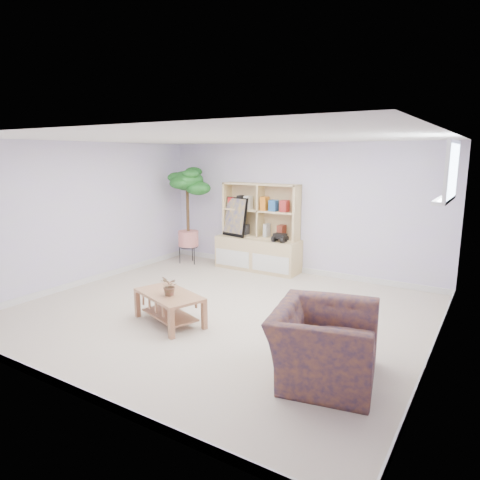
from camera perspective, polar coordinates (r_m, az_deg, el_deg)
The scene contains 14 objects.
floor at distance 6.15m, azimuth -2.51°, elevation -9.49°, with size 5.50×5.00×0.01m, color tan.
ceiling at distance 5.75m, azimuth -2.72°, elevation 13.46°, with size 5.50×5.00×0.01m, color white.
walls at distance 5.83m, azimuth -2.61°, elevation 1.60°, with size 5.51×5.01×2.40m.
baseboard at distance 6.13m, azimuth -2.51°, elevation -9.05°, with size 5.50×5.00×0.10m, color white, non-canonical shape.
window at distance 5.37m, azimuth 26.48°, elevation 8.19°, with size 0.10×0.98×0.68m, color white, non-canonical shape.
window_sill at distance 5.40m, azimuth 25.55°, elevation 4.87°, with size 0.14×1.00×0.04m, color white.
storage_unit at distance 8.13m, azimuth 2.40°, elevation 1.69°, with size 1.65×0.56×1.65m, color tan, non-canonical shape.
poster at distance 8.30m, azimuth -0.64°, elevation 3.10°, with size 0.55×0.13×0.76m, color yellow, non-canonical shape.
toy_truck at distance 7.81m, azimuth 5.36°, elevation 0.38°, with size 0.33×0.23×0.18m, color black, non-canonical shape.
coffee_table at distance 5.77m, azimuth -9.38°, elevation -8.93°, with size 0.99×0.54×0.40m, color #9D6244, non-canonical shape.
table_plant at distance 5.58m, azimuth -9.35°, elevation -6.06°, with size 0.23×0.20×0.26m, color #1C6E28.
floor_tree at distance 8.67m, azimuth -6.97°, elevation 3.20°, with size 0.72×0.72×1.95m, color #17581D, non-canonical shape.
armchair at distance 4.38m, azimuth 11.15°, elevation -12.80°, with size 1.11×0.96×0.82m, color #16193A.
sill_plant at distance 5.67m, azimuth 25.99°, elevation 6.36°, with size 0.12×0.09×0.21m, color #17581D.
Camera 1 is at (3.25, -4.75, 2.18)m, focal length 32.00 mm.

